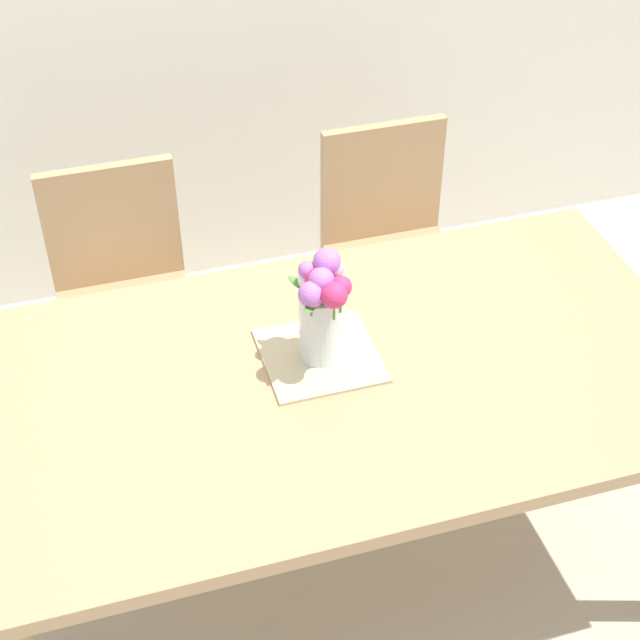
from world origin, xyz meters
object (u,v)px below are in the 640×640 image
Objects in this scene: chair_left at (123,287)px; flower_vase at (321,302)px; dining_table at (340,398)px; chair_right at (391,240)px.

flower_vase reaches higher than chair_left.
dining_table is 0.97m from chair_left.
chair_left is at bearing 118.18° from dining_table.
dining_table is at bearing -64.96° from flower_vase.
dining_table is 5.84× the size of flower_vase.
chair_right is 1.01m from flower_vase.
dining_table is 0.97m from chair_right.
flower_vase is at bearing 115.04° from dining_table.
flower_vase is (0.42, -0.77, 0.44)m from chair_left.
flower_vase is at bearing 58.20° from chair_right.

